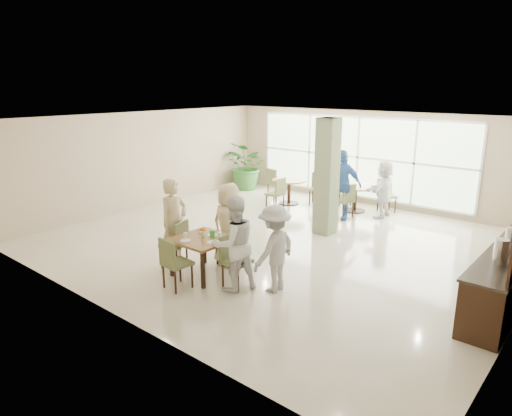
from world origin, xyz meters
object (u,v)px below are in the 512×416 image
Objects in this scene: round_table_right at (356,191)px; adult_standing at (329,176)px; adult_a at (341,185)px; potted_plant at (247,166)px; teen_far at (229,224)px; teen_standing at (275,249)px; teen_right at (234,244)px; main_table at (203,242)px; round_table_left at (289,186)px; adult_b at (384,189)px; teen_left at (174,223)px.

round_table_right is 1.20m from adult_standing.
adult_a reaches higher than round_table_right.
potted_plant is at bearing 177.90° from round_table_right.
round_table_right is at bearing -94.74° from teen_far.
adult_standing is (-2.53, 6.01, 0.06)m from teen_standing.
teen_right is (5.08, -6.22, 0.03)m from potted_plant.
main_table is 0.65× the size of teen_standing.
teen_standing reaches higher than round_table_left.
round_table_left is at bearing -82.28° from adult_b.
round_table_right is 4.24m from potted_plant.
potted_plant is at bearing 26.53° from teen_left.
round_table_right is 0.89m from adult_b.
teen_standing is (0.57, 0.42, -0.07)m from teen_right.
teen_far is (-0.04, -5.24, 0.25)m from round_table_right.
adult_standing is (0.85, 0.90, 0.28)m from round_table_left.
round_table_right is 0.62× the size of adult_a.
teen_standing is (5.65, -5.80, -0.04)m from potted_plant.
main_table is 6.44m from adult_standing.
adult_a reaches higher than adult_b.
round_table_left is at bearing -147.40° from teen_standing.
round_table_left is 2.88m from adult_b.
teen_standing is at bearing 102.62° from adult_standing.
teen_left reaches higher than main_table.
potted_plant is at bearing 151.77° from adult_a.
adult_standing is at bearing -142.22° from teen_right.
main_table is 0.62× the size of potted_plant.
teen_far reaches higher than round_table_left.
teen_far is (-0.02, 0.74, 0.17)m from main_table.
teen_far is 5.27m from adult_b.
teen_far is 0.89× the size of adult_a.
round_table_right is at bearing -151.17° from teen_right.
adult_b is at bearing -3.22° from round_table_right.
adult_a is at bearing -95.54° from teen_far.
teen_right is 5.16m from adult_a.
round_table_right is at bearing -166.73° from teen_standing.
potted_plant reaches higher than main_table.
main_table is 5.02m from adult_a.
teen_right is at bearing -54.50° from teen_standing.
main_table is at bearing -92.18° from teen_left.
adult_standing is at bearing 161.49° from round_table_right.
round_table_left is 0.89× the size of round_table_right.
adult_a is at bearing -12.45° from teen_left.
round_table_right is 0.74× the size of adult_b.
teen_right is at bearing -63.08° from round_table_left.
potted_plant is 0.93× the size of teen_left.
teen_standing is at bearing 13.14° from main_table.
teen_right is at bearing -94.72° from adult_a.
teen_right is at bearing -95.16° from teen_left.
adult_b is at bearing 157.81° from adult_standing.
teen_far is at bearing -67.86° from round_table_left.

